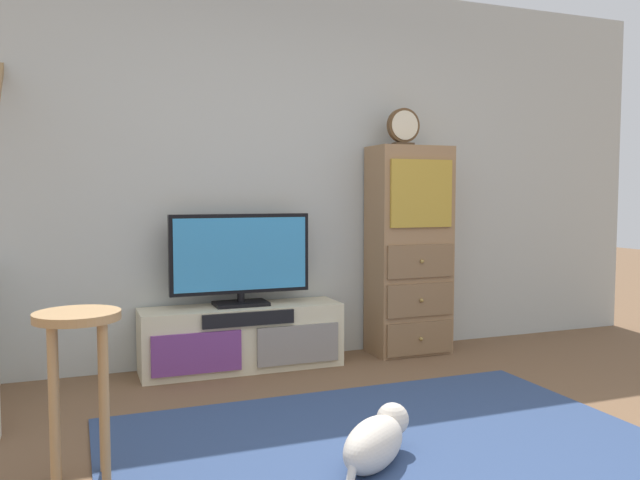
{
  "coord_description": "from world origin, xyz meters",
  "views": [
    {
      "loc": [
        -1.34,
        -1.99,
        1.19
      ],
      "look_at": [
        0.16,
        1.93,
        0.89
      ],
      "focal_mm": 35.96,
      "sensor_mm": 36.0,
      "label": 1
    }
  ],
  "objects": [
    {
      "name": "back_wall",
      "position": [
        0.0,
        2.46,
        1.35
      ],
      "size": [
        6.4,
        0.12,
        2.7
      ],
      "primitive_type": "cube",
      "color": "#B2B7B2",
      "rests_on": "ground_plane"
    },
    {
      "name": "area_rug",
      "position": [
        0.0,
        0.6,
        0.01
      ],
      "size": [
        2.6,
        1.8,
        0.01
      ],
      "primitive_type": "cube",
      "color": "navy",
      "rests_on": "ground_plane"
    },
    {
      "name": "media_console",
      "position": [
        -0.3,
        2.19,
        0.22
      ],
      "size": [
        1.36,
        0.38,
        0.43
      ],
      "color": "beige",
      "rests_on": "ground_plane"
    },
    {
      "name": "television",
      "position": [
        -0.3,
        2.22,
        0.76
      ],
      "size": [
        0.96,
        0.22,
        0.62
      ],
      "color": "black",
      "rests_on": "media_console"
    },
    {
      "name": "side_cabinet",
      "position": [
        0.98,
        2.2,
        0.77
      ],
      "size": [
        0.58,
        0.38,
        1.54
      ],
      "color": "#93704C",
      "rests_on": "ground_plane"
    },
    {
      "name": "desk_clock",
      "position": [
        0.92,
        2.19,
        1.68
      ],
      "size": [
        0.25,
        0.08,
        0.27
      ],
      "color": "#4C3823",
      "rests_on": "side_cabinet"
    },
    {
      "name": "bar_stool_near",
      "position": [
        -1.34,
        0.72,
        0.53
      ],
      "size": [
        0.34,
        0.34,
        0.72
      ],
      "color": "#A37A4C",
      "rests_on": "ground_plane"
    },
    {
      "name": "dog",
      "position": [
        -0.14,
        0.46,
        0.12
      ],
      "size": [
        0.47,
        0.44,
        0.23
      ],
      "color": "beige",
      "rests_on": "ground_plane"
    }
  ]
}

